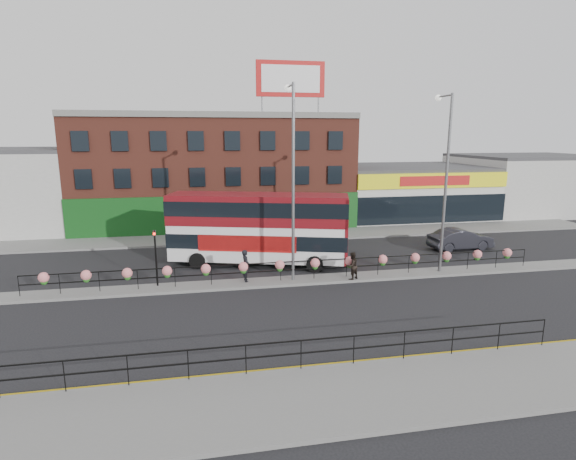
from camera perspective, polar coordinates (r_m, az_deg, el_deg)
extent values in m
plane|color=black|center=(26.65, 1.21, -6.59)|extent=(120.00, 120.00, 0.00)
cube|color=slate|center=(16.12, 10.60, -19.72)|extent=(60.00, 4.00, 0.15)
cube|color=slate|center=(38.02, -2.52, -0.80)|extent=(60.00, 4.00, 0.15)
cube|color=slate|center=(26.63, 1.21, -6.44)|extent=(60.00, 1.60, 0.15)
cube|color=gold|center=(18.02, 7.85, -16.23)|extent=(60.00, 0.10, 0.01)
cube|color=gold|center=(17.88, 8.04, -16.49)|extent=(60.00, 0.10, 0.01)
cube|color=brown|center=(44.86, -9.17, 7.39)|extent=(25.00, 12.00, 10.00)
cube|color=#3F3F42|center=(44.75, -9.40, 13.97)|extent=(25.00, 12.00, 0.30)
cube|color=#104514|center=(39.24, -8.74, 1.89)|extent=(25.00, 0.25, 3.40)
cube|color=silver|center=(49.86, 14.64, 4.71)|extent=(15.00, 12.00, 5.00)
cube|color=#3F3F42|center=(49.61, 14.80, 7.75)|extent=(15.00, 12.00, 0.30)
cube|color=yellow|center=(44.28, 18.11, 5.98)|extent=(15.00, 0.25, 1.40)
cube|color=#B31514|center=(44.18, 18.18, 5.96)|extent=(7.00, 0.10, 0.90)
cube|color=black|center=(44.62, 17.88, 2.53)|extent=(15.00, 0.25, 2.60)
cube|color=#B2B2AD|center=(57.66, 28.10, 5.13)|extent=(14.50, 12.00, 6.00)
cube|color=#3F3F42|center=(57.44, 28.41, 8.25)|extent=(14.50, 12.00, 0.30)
cube|color=#B31514|center=(40.73, 0.33, 18.64)|extent=(6.00, 0.25, 3.00)
cube|color=white|center=(40.59, 0.37, 18.66)|extent=(5.10, 0.04, 2.25)
cylinder|color=slate|center=(40.13, -3.31, 15.57)|extent=(0.12, 0.12, 1.40)
cylinder|color=slate|center=(41.08, 3.88, 15.48)|extent=(0.12, 0.12, 1.40)
cube|color=black|center=(26.28, 1.22, -4.01)|extent=(30.00, 0.05, 0.05)
cube|color=black|center=(26.42, 1.22, -5.04)|extent=(30.00, 0.05, 0.05)
cylinder|color=black|center=(27.68, -31.01, -6.13)|extent=(0.04, 0.04, 1.10)
cylinder|color=black|center=(27.04, -27.02, -6.11)|extent=(0.04, 0.04, 1.10)
cylinder|color=black|center=(26.54, -22.85, -6.06)|extent=(0.04, 0.04, 1.10)
cylinder|color=black|center=(26.18, -18.55, -5.97)|extent=(0.04, 0.04, 1.10)
cylinder|color=black|center=(25.97, -14.16, -5.85)|extent=(0.04, 0.04, 1.10)
cylinder|color=black|center=(25.91, -9.72, -5.69)|extent=(0.04, 0.04, 1.10)
cylinder|color=black|center=(26.01, -5.30, -5.50)|extent=(0.04, 0.04, 1.10)
cylinder|color=black|center=(26.25, -0.93, -5.27)|extent=(0.04, 0.04, 1.10)
cylinder|color=black|center=(26.65, 3.33, -5.03)|extent=(0.04, 0.04, 1.10)
cylinder|color=black|center=(27.19, 7.43, -4.76)|extent=(0.04, 0.04, 1.10)
cylinder|color=black|center=(27.86, 11.36, -4.49)|extent=(0.04, 0.04, 1.10)
cylinder|color=black|center=(28.66, 15.08, -4.21)|extent=(0.04, 0.04, 1.10)
cylinder|color=black|center=(29.57, 18.58, -3.93)|extent=(0.04, 0.04, 1.10)
cylinder|color=black|center=(30.58, 21.87, -3.65)|extent=(0.04, 0.04, 1.10)
cylinder|color=black|center=(31.69, 24.92, -3.38)|extent=(0.04, 0.04, 1.10)
cylinder|color=black|center=(32.88, 27.77, -3.13)|extent=(0.04, 0.04, 1.10)
sphere|color=#E4777B|center=(27.16, -28.62, -5.32)|extent=(0.56, 0.56, 0.56)
sphere|color=#266A1D|center=(27.22, -28.57, -5.78)|extent=(0.36, 0.36, 0.36)
sphere|color=#E4777B|center=(26.57, -24.26, -5.26)|extent=(0.56, 0.56, 0.56)
sphere|color=#266A1D|center=(26.64, -24.22, -5.73)|extent=(0.36, 0.36, 0.36)
sphere|color=#E4777B|center=(26.14, -19.74, -5.16)|extent=(0.56, 0.56, 0.56)
sphere|color=#266A1D|center=(26.21, -19.71, -5.64)|extent=(0.36, 0.36, 0.36)
sphere|color=#E4777B|center=(25.88, -15.10, -5.03)|extent=(0.56, 0.56, 0.56)
sphere|color=#266A1D|center=(25.95, -15.07, -5.52)|extent=(0.36, 0.36, 0.36)
sphere|color=#E4777B|center=(25.79, -10.40, -4.87)|extent=(0.56, 0.56, 0.56)
sphere|color=#266A1D|center=(25.86, -10.38, -5.35)|extent=(0.36, 0.36, 0.36)
sphere|color=#E4777B|center=(25.87, -5.70, -4.67)|extent=(0.56, 0.56, 0.56)
sphere|color=#266A1D|center=(25.94, -5.69, -5.16)|extent=(0.36, 0.36, 0.36)
sphere|color=#E4777B|center=(26.13, -1.06, -4.44)|extent=(0.56, 0.56, 0.56)
sphere|color=#266A1D|center=(26.19, -1.06, -4.93)|extent=(0.36, 0.36, 0.36)
sphere|color=#E4777B|center=(26.55, 3.46, -4.19)|extent=(0.56, 0.56, 0.56)
sphere|color=#266A1D|center=(26.62, 3.45, -4.67)|extent=(0.36, 0.36, 0.36)
sphere|color=#E4777B|center=(27.13, 7.81, -3.93)|extent=(0.56, 0.56, 0.56)
sphere|color=#266A1D|center=(27.19, 7.79, -4.40)|extent=(0.36, 0.36, 0.36)
sphere|color=#E4777B|center=(27.86, 11.94, -3.66)|extent=(0.56, 0.56, 0.56)
sphere|color=#266A1D|center=(27.92, 11.92, -4.11)|extent=(0.36, 0.36, 0.36)
sphere|color=#E4777B|center=(28.73, 15.85, -3.39)|extent=(0.56, 0.56, 0.56)
sphere|color=#266A1D|center=(28.79, 15.83, -3.83)|extent=(0.36, 0.36, 0.36)
sphere|color=#E4777B|center=(29.72, 19.51, -3.11)|extent=(0.56, 0.56, 0.56)
sphere|color=#266A1D|center=(29.78, 19.48, -3.54)|extent=(0.36, 0.36, 0.36)
sphere|color=#E4777B|center=(30.82, 22.92, -2.85)|extent=(0.56, 0.56, 0.56)
sphere|color=#266A1D|center=(30.88, 22.89, -3.26)|extent=(0.36, 0.36, 0.36)
sphere|color=#E4777B|center=(32.03, 26.08, -2.60)|extent=(0.56, 0.56, 0.56)
sphere|color=#266A1D|center=(32.09, 26.04, -2.99)|extent=(0.36, 0.36, 0.36)
cube|color=black|center=(16.63, 1.68, -13.85)|extent=(20.00, 0.05, 0.05)
cube|color=black|center=(16.85, 1.67, -15.36)|extent=(20.00, 0.05, 0.05)
cylinder|color=black|center=(17.23, -26.53, -16.27)|extent=(0.04, 0.04, 1.10)
cylinder|color=black|center=(16.79, -19.68, -16.44)|extent=(0.04, 0.04, 1.10)
cylinder|color=black|center=(16.58, -12.56, -16.37)|extent=(0.04, 0.04, 1.10)
cylinder|color=black|center=(16.61, -5.37, -16.07)|extent=(0.04, 0.04, 1.10)
cylinder|color=black|center=(16.87, 1.66, -15.53)|extent=(0.04, 0.04, 1.10)
cylinder|color=black|center=(17.37, 8.35, -14.81)|extent=(0.04, 0.04, 1.10)
cylinder|color=black|center=(18.08, 14.54, -13.97)|extent=(0.04, 0.04, 1.10)
cylinder|color=black|center=(18.97, 20.16, -13.06)|extent=(0.04, 0.04, 1.10)
cylinder|color=black|center=(20.02, 25.20, -12.14)|extent=(0.04, 0.04, 1.10)
cylinder|color=black|center=(21.21, 29.68, -11.23)|extent=(0.04, 0.04, 1.10)
cube|color=white|center=(29.54, -3.81, 0.31)|extent=(11.84, 5.78, 4.21)
cube|color=maroon|center=(29.32, -3.84, 2.63)|extent=(11.92, 5.86, 1.89)
cube|color=black|center=(29.69, -3.79, -1.08)|extent=(11.94, 5.88, 0.95)
cube|color=black|center=(29.29, -3.84, 2.93)|extent=(11.97, 5.90, 0.95)
cube|color=maroon|center=(29.18, -3.86, 4.42)|extent=(11.84, 5.78, 0.13)
cube|color=maroon|center=(29.16, 7.38, 0.09)|extent=(0.95, 2.64, 4.21)
cube|color=#B31514|center=(28.52, -5.26, -1.76)|extent=(6.07, 1.81, 1.05)
cylinder|color=black|center=(29.62, -11.43, -3.85)|extent=(1.10, 0.60, 1.05)
cylinder|color=black|center=(32.06, -10.07, -2.58)|extent=(1.10, 0.60, 1.05)
cylinder|color=black|center=(28.37, 3.40, -4.33)|extent=(1.10, 0.60, 1.05)
cylinder|color=black|center=(30.91, 3.60, -2.96)|extent=(1.10, 0.60, 1.05)
imported|color=#24242B|center=(36.23, 21.06, -1.08)|extent=(2.27, 5.03, 1.59)
imported|color=black|center=(26.13, -5.40, -4.52)|extent=(0.76, 0.56, 1.87)
imported|color=black|center=(26.68, 8.13, -4.51)|extent=(1.30, 1.27, 1.64)
cylinder|color=slate|center=(25.40, 0.67, 5.72)|extent=(0.18, 0.18, 11.13)
cylinder|color=slate|center=(26.21, 0.32, 17.87)|extent=(0.11, 1.67, 0.11)
sphere|color=silver|center=(27.02, -0.04, 17.57)|extent=(0.40, 0.40, 0.40)
cylinder|color=slate|center=(28.68, 19.40, 5.34)|extent=(0.17, 0.17, 10.71)
cylinder|color=slate|center=(29.31, 19.33, 15.77)|extent=(0.11, 1.61, 0.11)
sphere|color=silver|center=(30.01, 18.54, 15.62)|extent=(0.39, 0.39, 0.39)
cylinder|color=black|center=(26.14, -16.42, -3.45)|extent=(0.10, 0.10, 3.20)
imported|color=black|center=(25.78, -16.63, -0.02)|extent=(0.15, 0.18, 0.90)
sphere|color=#FF190C|center=(25.70, -16.63, -0.47)|extent=(0.14, 0.14, 0.14)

